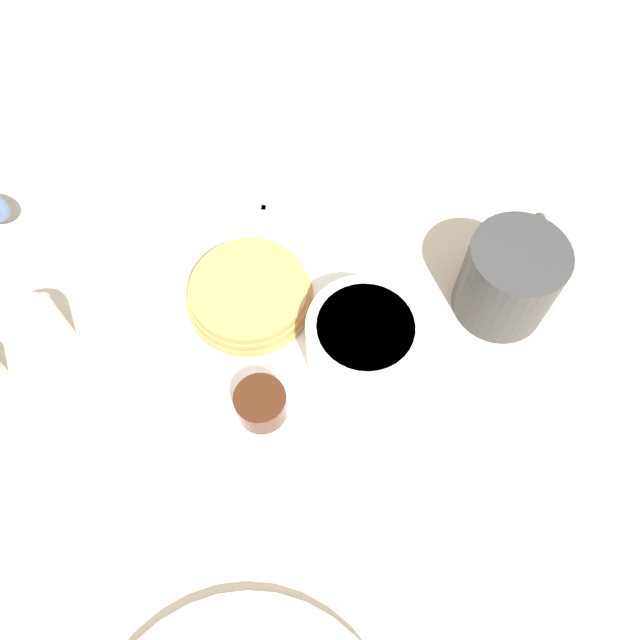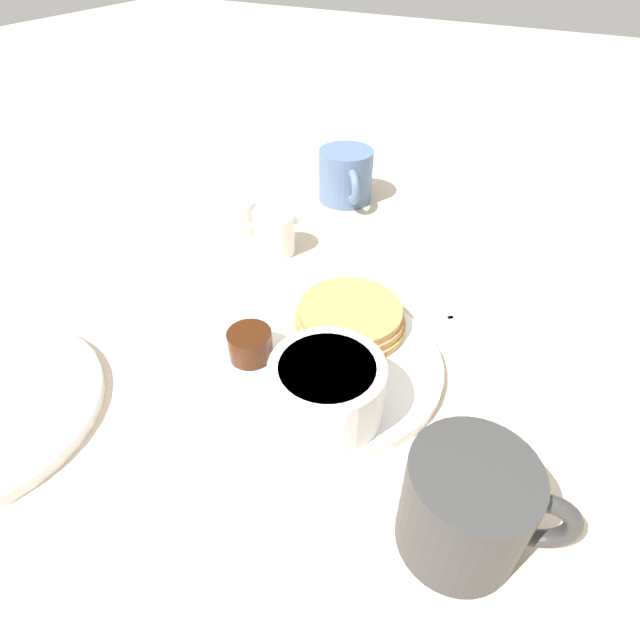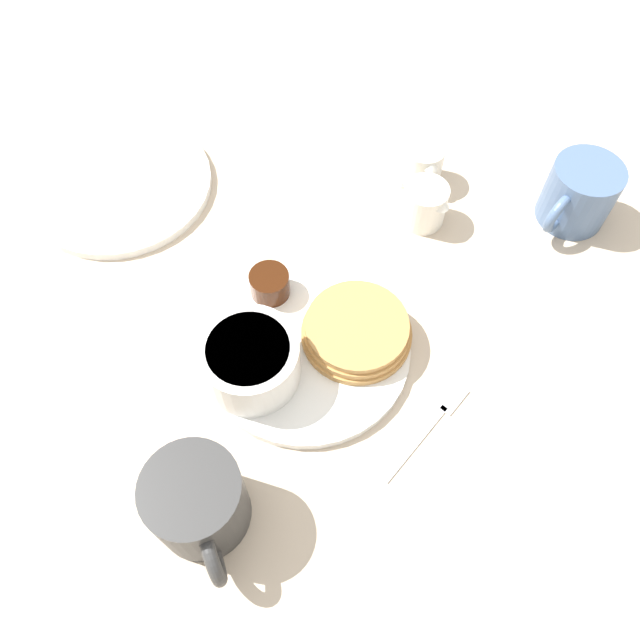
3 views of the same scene
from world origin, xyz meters
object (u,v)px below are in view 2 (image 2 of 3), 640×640
creamer_pitcher_far (238,218)px  fork (457,326)px  bowl (327,387)px  second_mug (346,176)px  plate (331,364)px  coffee_mug (468,507)px  creamer_pitcher_near (274,233)px

creamer_pitcher_far → fork: bearing=-8.8°
bowl → fork: (0.07, 0.19, -0.04)m
fork → second_mug: 0.35m
plate → second_mug: (-0.16, 0.36, 0.04)m
bowl → coffee_mug: bearing=-21.4°
coffee_mug → fork: 0.26m
creamer_pitcher_near → plate: bearing=-43.9°
bowl → creamer_pitcher_far: bearing=138.2°
plate → creamer_pitcher_near: (-0.17, 0.17, 0.02)m
coffee_mug → creamer_pitcher_far: (-0.42, 0.30, -0.02)m
plate → second_mug: 0.39m
fork → creamer_pitcher_far: bearing=171.2°
creamer_pitcher_far → fork: (0.34, -0.05, -0.03)m
plate → bowl: size_ratio=2.22×
creamer_pitcher_far → fork: creamer_pitcher_far is taller
creamer_pitcher_far → fork: size_ratio=0.69×
coffee_mug → creamer_pitcher_near: 0.45m
bowl → second_mug: size_ratio=1.01×
plate → creamer_pitcher_far: (-0.24, 0.18, 0.02)m
creamer_pitcher_near → second_mug: second_mug is taller
plate → coffee_mug: size_ratio=1.89×
plate → creamer_pitcher_near: bearing=136.1°
bowl → creamer_pitcher_near: bearing=131.3°
second_mug → creamer_pitcher_near: bearing=-95.5°
creamer_pitcher_near → coffee_mug: bearing=-39.6°
second_mug → fork: bearing=-42.0°
bowl → fork: bowl is taller
coffee_mug → creamer_pitcher_far: size_ratio=1.62×
creamer_pitcher_near → creamer_pitcher_far: same height
creamer_pitcher_near → fork: size_ratio=0.63×
plate → bowl: (0.03, -0.06, 0.04)m
plate → creamer_pitcher_near: creamer_pitcher_near is taller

